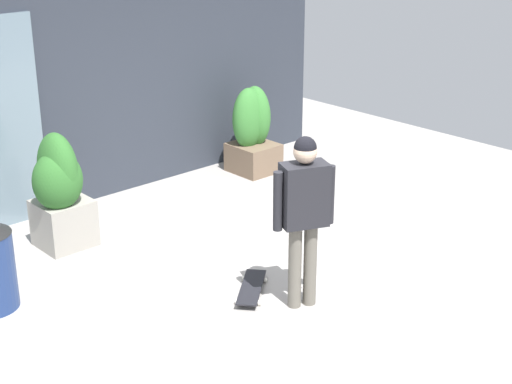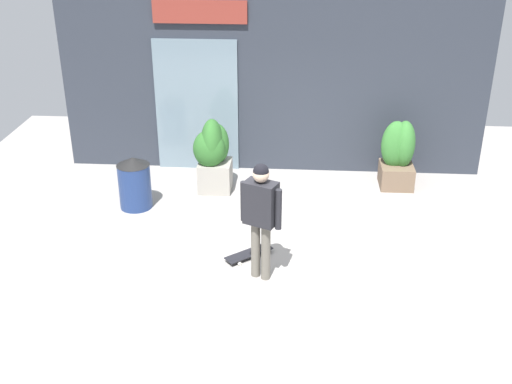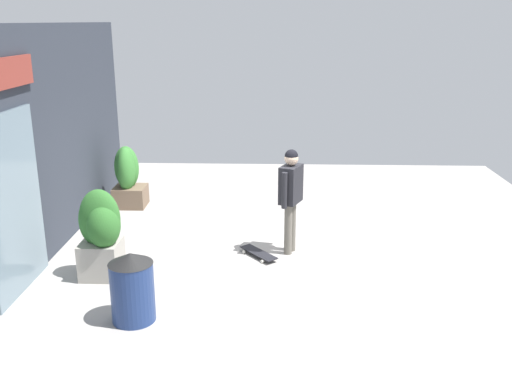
{
  "view_description": "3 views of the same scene",
  "coord_description": "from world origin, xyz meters",
  "px_view_note": "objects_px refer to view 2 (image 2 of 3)",
  "views": [
    {
      "loc": [
        -4.92,
        -5.4,
        3.84
      ],
      "look_at": [
        -0.08,
        -0.14,
        1.07
      ],
      "focal_mm": 54.65,
      "sensor_mm": 36.0,
      "label": 1
    },
    {
      "loc": [
        0.48,
        -8.24,
        4.96
      ],
      "look_at": [
        -0.08,
        -0.14,
        1.07
      ],
      "focal_mm": 44.1,
      "sensor_mm": 36.0,
      "label": 2
    },
    {
      "loc": [
        -8.67,
        -0.44,
        3.68
      ],
      "look_at": [
        -0.08,
        -0.14,
        1.07
      ],
      "focal_mm": 39.58,
      "sensor_mm": 36.0,
      "label": 3
    }
  ],
  "objects_px": {
    "planter_box_right": "(213,153)",
    "planter_box_left": "(399,154)",
    "skateboard": "(249,253)",
    "skateboarder": "(261,210)",
    "trash_bin": "(135,182)"
  },
  "relations": [
    {
      "from": "skateboarder",
      "to": "planter_box_right",
      "type": "bearing_deg",
      "value": 43.82
    },
    {
      "from": "skateboarder",
      "to": "trash_bin",
      "type": "relative_size",
      "value": 1.88
    },
    {
      "from": "skateboard",
      "to": "planter_box_left",
      "type": "relative_size",
      "value": 0.58
    },
    {
      "from": "skateboarder",
      "to": "trash_bin",
      "type": "bearing_deg",
      "value": 71.95
    },
    {
      "from": "planter_box_left",
      "to": "planter_box_right",
      "type": "relative_size",
      "value": 0.91
    },
    {
      "from": "skateboard",
      "to": "planter_box_right",
      "type": "bearing_deg",
      "value": 70.11
    },
    {
      "from": "skateboard",
      "to": "planter_box_right",
      "type": "xyz_separation_m",
      "value": [
        -0.82,
        2.3,
        0.67
      ]
    },
    {
      "from": "planter_box_left",
      "to": "skateboard",
      "type": "bearing_deg",
      "value": -132.55
    },
    {
      "from": "skateboard",
      "to": "trash_bin",
      "type": "bearing_deg",
      "value": 104.09
    },
    {
      "from": "skateboard",
      "to": "planter_box_right",
      "type": "distance_m",
      "value": 2.53
    },
    {
      "from": "skateboarder",
      "to": "planter_box_left",
      "type": "relative_size",
      "value": 1.4
    },
    {
      "from": "planter_box_left",
      "to": "planter_box_right",
      "type": "xyz_separation_m",
      "value": [
        -3.35,
        -0.46,
        0.12
      ]
    },
    {
      "from": "planter_box_right",
      "to": "planter_box_left",
      "type": "bearing_deg",
      "value": 7.75
    },
    {
      "from": "skateboarder",
      "to": "planter_box_left",
      "type": "xyz_separation_m",
      "value": [
        2.32,
        3.27,
        -0.46
      ]
    },
    {
      "from": "skateboarder",
      "to": "skateboard",
      "type": "xyz_separation_m",
      "value": [
        -0.21,
        0.51,
        -1.01
      ]
    }
  ]
}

